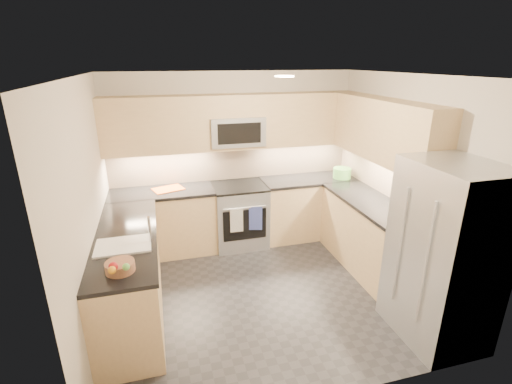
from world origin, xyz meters
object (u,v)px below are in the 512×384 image
microwave (236,131)px  gas_range (240,216)px  utensil_bowl (342,173)px  fruit_basket (120,267)px  refrigerator (444,255)px  cutting_board (168,189)px

microwave → gas_range: bearing=-90.0°
gas_range → utensil_bowl: utensil_bowl is taller
utensil_bowl → fruit_basket: (-3.08, -1.90, -0.03)m
refrigerator → cutting_board: size_ratio=4.52×
refrigerator → utensil_bowl: 2.34m
microwave → utensil_bowl: size_ratio=2.83×
gas_range → cutting_board: size_ratio=2.28×
refrigerator → fruit_basket: bearing=171.6°
gas_range → cutting_board: (-1.00, 0.06, 0.49)m
microwave → refrigerator: (1.45, -2.55, -0.80)m
utensil_bowl → fruit_basket: utensil_bowl is taller
gas_range → fruit_basket: fruit_basket is taller
fruit_basket → utensil_bowl: bearing=31.6°
gas_range → microwave: bearing=90.0°
microwave → cutting_board: 1.25m
microwave → cutting_board: bearing=-176.4°
microwave → utensil_bowl: bearing=-7.8°
gas_range → utensil_bowl: (1.59, -0.09, 0.56)m
refrigerator → utensil_bowl: refrigerator is taller
microwave → fruit_basket: (-1.50, -2.11, -0.72)m
cutting_board → microwave: bearing=3.6°
microwave → cutting_board: size_ratio=1.91×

